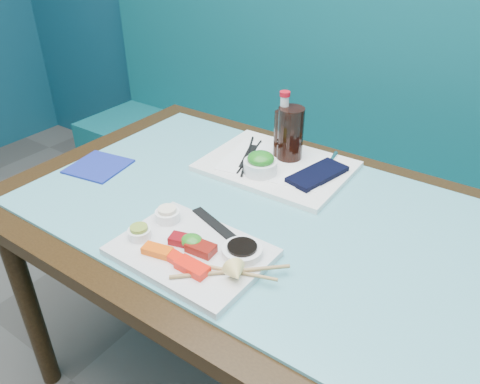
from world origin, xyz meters
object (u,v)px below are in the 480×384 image
Objects in this scene: blue_napkin at (99,166)px; cola_glass at (290,134)px; seaweed_bowl at (260,167)px; dining_table at (259,236)px; booth_bench at (364,194)px; serving_tray at (277,166)px; sashimi_plate at (191,252)px; cola_bottle_body at (283,136)px.

cola_glass is at bearing 38.23° from blue_napkin.
cola_glass reaches higher than seaweed_bowl.
dining_table is at bearing -57.44° from seaweed_bowl.
booth_bench is 18.66× the size of cola_glass.
seaweed_bowl is 0.62× the size of blue_napkin.
serving_tray is (-0.08, -0.63, 0.39)m from booth_bench.
sashimi_plate reaches higher than dining_table.
blue_napkin is (-0.50, 0.16, -0.01)m from sashimi_plate.
cola_bottle_body is at bearing 40.18° from blue_napkin.
sashimi_plate is 0.53m from cola_glass.
blue_napkin is (-0.44, -0.30, -0.00)m from serving_tray.
dining_table is 8.71× the size of cola_glass.
booth_bench is at bearing 82.07° from serving_tray.
booth_bench is 7.11× the size of serving_tray.
sashimi_plate is at bearing -84.18° from serving_tray.
sashimi_plate is (-0.02, -1.09, 0.39)m from booth_bench.
serving_tray is at bearing -97.02° from booth_bench.
dining_table is 0.21m from seaweed_bowl.
booth_bench is 2.14× the size of dining_table.
cola_bottle_body is at bearing 99.03° from sashimi_plate.
seaweed_bowl reaches higher than blue_napkin.
cola_bottle_body is (-0.09, -0.57, 0.46)m from booth_bench.
cola_bottle_body reaches higher than sashimi_plate.
booth_bench reaches higher than cola_bottle_body.
booth_bench is 19.12× the size of blue_napkin.
cola_bottle_body is (-0.01, 0.13, 0.04)m from seaweed_bowl.
serving_tray is at bearing -100.30° from cola_glass.
blue_napkin is (-0.43, -0.23, -0.03)m from seaweed_bowl.
cola_glass is (-0.04, 0.52, 0.09)m from sashimi_plate.
booth_bench is at bearing 60.73° from blue_napkin.
sashimi_plate is 2.16× the size of blue_napkin.
booth_bench reaches higher than cola_glass.
sashimi_plate is 2.14× the size of cola_bottle_body.
seaweed_bowl is (-0.01, -0.07, 0.03)m from serving_tray.
sashimi_plate is 0.80× the size of serving_tray.
booth_bench is 0.74m from cola_bottle_body.
blue_napkin is (-0.45, -0.36, -0.09)m from cola_glass.
booth_bench is 0.74m from serving_tray.
sashimi_plate is at bearing -82.20° from cola_bottle_body.
sashimi_plate is at bearing -80.53° from seaweed_bowl.
booth_bench reaches higher than blue_napkin.
sashimi_plate is at bearing -85.08° from cola_glass.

